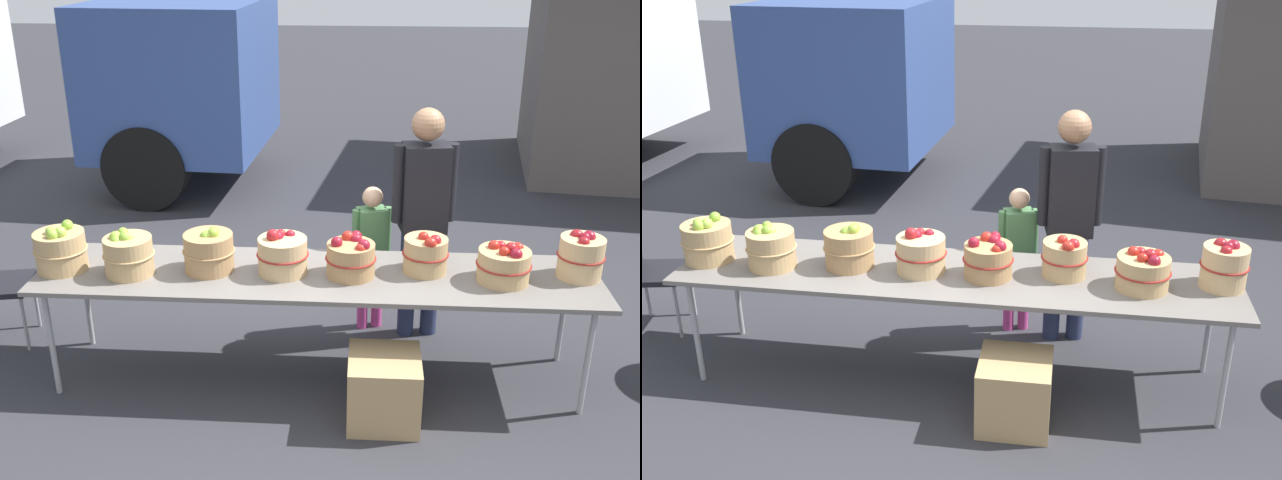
{
  "view_description": "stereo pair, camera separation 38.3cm",
  "coord_description": "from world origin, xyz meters",
  "views": [
    {
      "loc": [
        0.29,
        -4.08,
        2.7
      ],
      "look_at": [
        0.0,
        0.3,
        0.85
      ],
      "focal_mm": 40.79,
      "sensor_mm": 36.0,
      "label": 1
    },
    {
      "loc": [
        0.67,
        -4.04,
        2.7
      ],
      "look_at": [
        0.0,
        0.3,
        0.85
      ],
      "focal_mm": 40.79,
      "sensor_mm": 36.0,
      "label": 2
    }
  ],
  "objects": [
    {
      "name": "ground_plane",
      "position": [
        0.0,
        0.0,
        0.0
      ],
      "size": [
        40.0,
        40.0,
        0.0
      ],
      "primitive_type": "plane",
      "color": "#2D2D33"
    },
    {
      "name": "vendor_adult",
      "position": [
        0.69,
        0.62,
        0.98
      ],
      "size": [
        0.44,
        0.26,
        1.67
      ],
      "rotation": [
        0.0,
        0.0,
        3.3
      ],
      "color": "#262D4C",
      "rests_on": "ground"
    },
    {
      "name": "market_table",
      "position": [
        0.0,
        0.0,
        0.72
      ],
      "size": [
        3.5,
        0.76,
        0.75
      ],
      "color": "slate",
      "rests_on": "ground"
    },
    {
      "name": "apple_basket_green_0",
      "position": [
        -1.6,
        -0.04,
        0.89
      ],
      "size": [
        0.33,
        0.33,
        0.31
      ],
      "color": "tan",
      "rests_on": "market_table"
    },
    {
      "name": "apple_basket_red_4",
      "position": [
        1.61,
        0.06,
        0.89
      ],
      "size": [
        0.29,
        0.29,
        0.3
      ],
      "color": "tan",
      "rests_on": "market_table"
    },
    {
      "name": "child_customer",
      "position": [
        0.34,
        0.69,
        0.64
      ],
      "size": [
        0.28,
        0.2,
        1.09
      ],
      "rotation": [
        0.0,
        0.0,
        3.46
      ],
      "color": "#CC3F8C",
      "rests_on": "ground"
    },
    {
      "name": "apple_basket_red_2",
      "position": [
        0.67,
        0.07,
        0.87
      ],
      "size": [
        0.29,
        0.29,
        0.27
      ],
      "color": "tan",
      "rests_on": "market_table"
    },
    {
      "name": "apple_basket_red_1",
      "position": [
        0.21,
        -0.01,
        0.87
      ],
      "size": [
        0.32,
        0.32,
        0.26
      ],
      "color": "#A87F51",
      "rests_on": "market_table"
    },
    {
      "name": "apple_basket_green_2",
      "position": [
        -0.67,
        0.01,
        0.88
      ],
      "size": [
        0.33,
        0.33,
        0.29
      ],
      "color": "#A87F51",
      "rests_on": "market_table"
    },
    {
      "name": "apple_basket_green_1",
      "position": [
        -1.16,
        -0.08,
        0.88
      ],
      "size": [
        0.32,
        0.32,
        0.28
      ],
      "color": "tan",
      "rests_on": "market_table"
    },
    {
      "name": "apple_basket_red_0",
      "position": [
        -0.21,
        0.0,
        0.87
      ],
      "size": [
        0.33,
        0.33,
        0.29
      ],
      "color": "tan",
      "rests_on": "market_table"
    },
    {
      "name": "apple_basket_red_3",
      "position": [
        1.14,
        -0.03,
        0.86
      ],
      "size": [
        0.33,
        0.33,
        0.26
      ],
      "color": "tan",
      "rests_on": "market_table"
    },
    {
      "name": "produce_crate",
      "position": [
        0.43,
        -0.44,
        0.21
      ],
      "size": [
        0.43,
        0.43,
        0.43
      ],
      "primitive_type": "cube",
      "color": "tan",
      "rests_on": "ground"
    }
  ]
}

